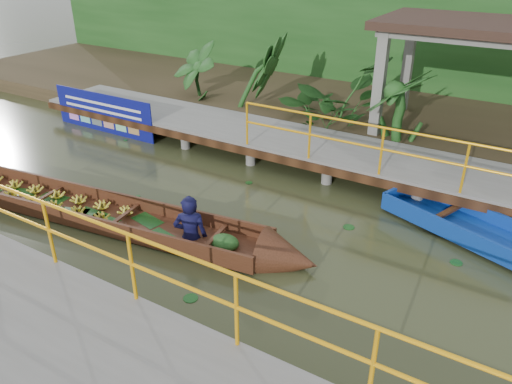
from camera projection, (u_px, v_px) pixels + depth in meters
The scene contains 9 objects.
ground at pixel (221, 224), 9.59m from camera, with size 80.00×80.00×0.00m, color #31341A.
land_strip at pixel (362, 110), 15.18m from camera, with size 30.00×8.00×0.45m, color #322A19.
far_dock at pixel (303, 144), 11.96m from camera, with size 16.00×2.06×1.66m.
near_dock at pixel (83, 382), 5.79m from camera, with size 18.00×2.40×1.73m.
pavilion at pixel (476, 37), 11.70m from camera, with size 4.40×3.00×3.00m.
foliage_backdrop at pixel (394, 37), 16.27m from camera, with size 30.00×0.80×4.00m, color #184415.
vendor_boat at pixel (95, 207), 9.69m from camera, with size 9.65×2.21×2.09m.
blue_banner at pixel (103, 113), 13.86m from camera, with size 3.59×0.04×1.12m.
tropical_plants at pixel (393, 102), 12.31m from camera, with size 14.35×1.35×1.69m.
Camera 1 is at (4.88, -6.69, 4.91)m, focal length 35.00 mm.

